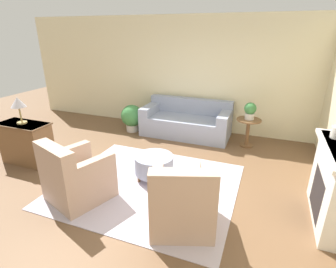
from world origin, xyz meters
The scene contains 13 objects.
ground_plane centered at (0.00, 0.00, 0.00)m, with size 16.00×16.00×0.00m, color brown.
wall_back centered at (0.00, 3.04, 1.40)m, with size 9.96×0.12×2.80m.
rug centered at (0.00, 0.00, 0.01)m, with size 2.87×2.50×0.01m.
couch centered at (-0.11, 2.47, 0.32)m, with size 2.12×0.96×0.85m.
armchair_left centered at (-0.84, -0.73, 0.37)m, with size 1.02×1.05×0.96m.
armchair_right centered at (0.84, -0.73, 0.37)m, with size 1.02×1.05×0.96m.
ottoman_table centered at (0.01, 0.24, 0.28)m, with size 0.67×0.67×0.43m.
side_table centered at (1.37, 2.29, 0.43)m, with size 0.53×0.53×0.63m.
fireplace centered at (2.65, 0.12, 0.56)m, with size 0.44×1.38×1.07m.
dresser centered at (-2.55, -0.07, 0.42)m, with size 1.00×0.50×0.81m.
potted_plant_on_side_table centered at (1.37, 2.29, 0.83)m, with size 0.26×0.26×0.37m.
potted_plant_floor centered at (-1.49, 2.22, 0.38)m, with size 0.55×0.55×0.68m.
table_lamp centered at (-2.55, -0.07, 1.19)m, with size 0.27×0.27×0.50m.
Camera 1 is at (1.68, -3.40, 2.42)m, focal length 28.00 mm.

